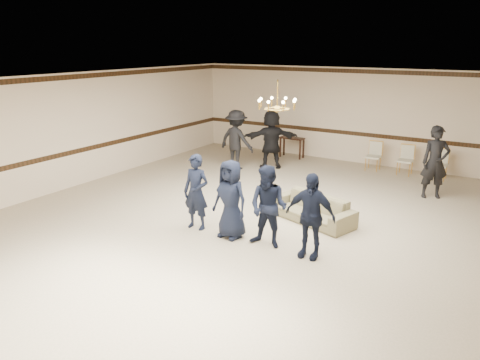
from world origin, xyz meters
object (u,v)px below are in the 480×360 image
(chandelier, at_px, (277,94))
(console_table, at_px, (292,147))
(adult_mid, at_px, (271,139))
(boy_d, at_px, (310,216))
(adult_right, at_px, (435,162))
(banquet_chair_left, at_px, (373,156))
(banquet_chair_mid, at_px, (405,160))
(boy_a, at_px, (196,192))
(banquet_chair_right, at_px, (439,165))
(boy_c, at_px, (268,207))
(settee, at_px, (311,208))
(boy_b, at_px, (231,199))
(adult_left, at_px, (236,140))

(chandelier, distance_m, console_table, 6.39)
(chandelier, distance_m, adult_mid, 4.74)
(boy_d, xyz_separation_m, adult_right, (1.35, 5.03, 0.12))
(banquet_chair_left, xyz_separation_m, banquet_chair_mid, (1.00, 0.00, 0.00))
(chandelier, distance_m, boy_a, 2.84)
(banquet_chair_mid, height_order, banquet_chair_right, same)
(boy_c, xyz_separation_m, boy_d, (0.90, 0.00, 0.00))
(adult_mid, relative_size, banquet_chair_right, 2.10)
(banquet_chair_left, bearing_deg, settee, -93.11)
(boy_b, height_order, banquet_chair_mid, boy_b)
(adult_mid, bearing_deg, adult_right, 140.13)
(chandelier, distance_m, boy_d, 3.08)
(chandelier, bearing_deg, boy_d, -45.81)
(adult_right, bearing_deg, adult_left, 156.01)
(boy_b, bearing_deg, adult_left, 127.54)
(chandelier, height_order, banquet_chair_left, chandelier)
(boy_b, distance_m, adult_right, 5.94)
(banquet_chair_mid, xyz_separation_m, banquet_chair_right, (1.00, 0.00, 0.00))
(adult_mid, distance_m, banquet_chair_left, 3.35)
(adult_left, distance_m, adult_mid, 1.14)
(settee, height_order, adult_left, adult_left)
(boy_b, height_order, banquet_chair_left, boy_b)
(boy_c, distance_m, adult_mid, 6.14)
(adult_mid, bearing_deg, settee, 94.15)
(boy_d, bearing_deg, boy_b, 177.46)
(boy_b, distance_m, settee, 2.13)
(boy_a, height_order, adult_left, adult_left)
(adult_right, bearing_deg, boy_a, -155.69)
(boy_a, height_order, boy_c, same)
(chandelier, relative_size, adult_mid, 0.49)
(boy_a, distance_m, boy_b, 0.90)
(adult_right, xyz_separation_m, banquet_chair_left, (-2.14, 1.88, -0.51))
(banquet_chair_mid, distance_m, banquet_chair_right, 1.00)
(boy_c, bearing_deg, adult_left, 126.19)
(boy_a, distance_m, boy_d, 2.70)
(boy_b, height_order, settee, boy_b)
(boy_a, bearing_deg, boy_b, -3.64)
(adult_right, bearing_deg, banquet_chair_right, 67.48)
(adult_right, bearing_deg, console_table, 131.12)
(boy_d, bearing_deg, adult_mid, 122.04)
(boy_a, xyz_separation_m, boy_b, (0.90, 0.00, 0.00))
(adult_left, relative_size, banquet_chair_left, 2.10)
(chandelier, xyz_separation_m, boy_d, (1.61, -1.66, -2.03))
(boy_c, xyz_separation_m, adult_mid, (-2.85, 5.43, 0.12))
(boy_a, bearing_deg, adult_mid, 97.26)
(boy_c, height_order, banquet_chair_mid, boy_c)
(boy_a, relative_size, banquet_chair_right, 1.83)
(boy_b, relative_size, adult_mid, 0.87)
(boy_a, distance_m, banquet_chair_mid, 7.51)
(adult_left, height_order, banquet_chair_left, adult_left)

